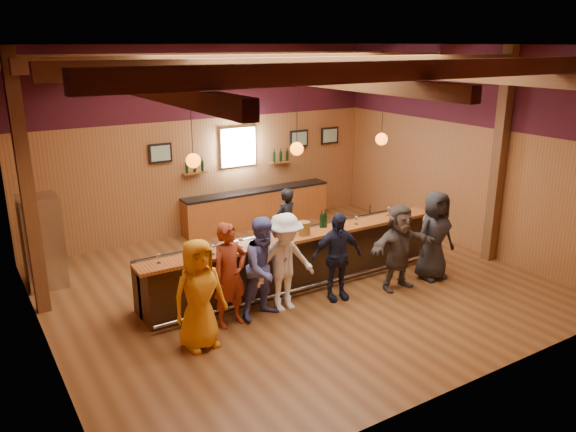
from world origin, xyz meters
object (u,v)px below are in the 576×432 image
(bar_counter, at_px, (293,258))
(ice_bucket, at_px, (304,228))
(customer_orange, at_px, (199,294))
(customer_navy, at_px, (337,257))
(back_bar_cabinet, at_px, (258,208))
(customer_denim, at_px, (265,268))
(stainless_fridge, at_px, (42,242))
(customer_brown, at_px, (399,247))
(customer_redvest, at_px, (230,275))
(bottle_a, at_px, (322,221))
(bartender, at_px, (285,224))
(customer_dark, at_px, (434,236))
(customer_white, at_px, (285,262))

(bar_counter, distance_m, ice_bucket, 0.79)
(customer_orange, xyz_separation_m, customer_navy, (2.80, 0.27, -0.05))
(back_bar_cabinet, relative_size, customer_navy, 2.42)
(bar_counter, bearing_deg, customer_denim, -141.32)
(stainless_fridge, distance_m, customer_brown, 6.80)
(customer_redvest, distance_m, bottle_a, 2.45)
(bar_counter, relative_size, bottle_a, 17.94)
(bartender, bearing_deg, customer_orange, 21.60)
(customer_denim, distance_m, bartender, 2.69)
(customer_denim, bearing_deg, bartender, 43.47)
(bar_counter, bearing_deg, customer_navy, -72.36)
(customer_navy, xyz_separation_m, bartender, (0.25, 2.18, -0.03))
(stainless_fridge, relative_size, customer_brown, 1.08)
(bottle_a, bearing_deg, customer_navy, -105.86)
(back_bar_cabinet, relative_size, customer_redvest, 2.24)
(bartender, distance_m, ice_bucket, 1.68)
(back_bar_cabinet, bearing_deg, customer_brown, -85.10)
(customer_redvest, relative_size, customer_dark, 0.99)
(customer_navy, xyz_separation_m, customer_dark, (2.21, -0.25, 0.07))
(customer_denim, bearing_deg, stainless_fridge, 124.16)
(bar_counter, height_order, customer_orange, customer_orange)
(customer_orange, bearing_deg, bar_counter, 21.97)
(customer_brown, height_order, bartender, customer_brown)
(back_bar_cabinet, relative_size, stainless_fridge, 2.22)
(back_bar_cabinet, bearing_deg, customer_denim, -117.33)
(stainless_fridge, xyz_separation_m, bartender, (4.68, -1.27, -0.10))
(stainless_fridge, height_order, customer_dark, stainless_fridge)
(bottle_a, bearing_deg, bar_counter, 162.81)
(customer_dark, relative_size, bottle_a, 5.11)
(customer_orange, distance_m, customer_denim, 1.40)
(customer_white, relative_size, bartender, 1.11)
(customer_brown, distance_m, bartender, 2.64)
(bar_counter, distance_m, customer_denim, 1.49)
(bar_counter, height_order, stainless_fridge, stainless_fridge)
(customer_dark, xyz_separation_m, bottle_a, (-1.97, 1.07, 0.35))
(bartender, relative_size, ice_bucket, 6.36)
(bar_counter, relative_size, customer_navy, 3.81)
(back_bar_cabinet, height_order, customer_white, customer_white)
(bottle_a, bearing_deg, customer_white, -151.14)
(customer_denim, bearing_deg, back_bar_cabinet, 55.13)
(customer_brown, xyz_separation_m, ice_bucket, (-1.57, 0.89, 0.40))
(ice_bucket, bearing_deg, customer_dark, -19.70)
(customer_brown, bearing_deg, customer_white, 172.19)
(customer_brown, distance_m, bottle_a, 1.55)
(bar_counter, xyz_separation_m, ice_bucket, (0.03, -0.35, 0.71))
(back_bar_cabinet, distance_m, customer_orange, 6.08)
(customer_redvest, bearing_deg, stainless_fridge, 115.58)
(customer_orange, distance_m, ice_bucket, 2.70)
(customer_denim, relative_size, customer_dark, 1.00)
(back_bar_cabinet, relative_size, customer_denim, 2.24)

